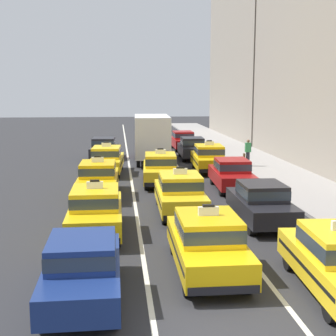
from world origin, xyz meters
name	(u,v)px	position (x,y,z in m)	size (l,w,h in m)	color
ground_plane	(230,330)	(0.00, 0.00, 0.00)	(160.00, 160.00, 0.00)	#2B2B2D
lane_stripe_left_center	(130,172)	(-1.60, 20.00, 0.00)	(0.14, 80.00, 0.01)	silver
lane_stripe_center_right	(181,171)	(1.60, 20.00, 0.00)	(0.14, 80.00, 0.01)	silver
sidewalk_curb	(297,183)	(7.20, 15.00, 0.07)	(4.00, 90.00, 0.15)	#9E9993
building_facade_row	(325,3)	(12.20, 24.08, 10.96)	(6.00, 56.26, 25.07)	gray
sedan_left_nearest	(83,267)	(-3.19, 1.77, 0.85)	(1.79, 4.31, 1.58)	black
taxi_left_second	(96,210)	(-3.13, 7.17, 0.88)	(1.84, 4.57, 1.96)	black
taxi_left_third	(98,178)	(-3.28, 13.22, 0.88)	(1.92, 4.60, 1.96)	black
taxi_left_fourth	(107,159)	(-3.01, 19.33, 0.88)	(2.09, 4.66, 1.96)	black
sedan_left_fifth	(104,148)	(-3.36, 25.53, 0.85)	(1.99, 4.39, 1.58)	black
taxi_center_nearest	(207,242)	(0.11, 3.25, 0.88)	(1.85, 4.57, 1.96)	black
taxi_center_second	(180,193)	(0.17, 9.63, 0.88)	(1.88, 4.59, 1.96)	black
taxi_center_third	(160,168)	(-0.08, 15.84, 0.88)	(2.07, 4.66, 1.96)	black
box_truck_center_fourth	(152,137)	(0.02, 23.96, 1.78)	(2.49, 7.04, 3.27)	black
sedan_right_second	(261,202)	(3.04, 7.85, 0.85)	(1.81, 4.32, 1.58)	black
sedan_right_third	(232,173)	(3.38, 14.02, 0.85)	(1.94, 4.37, 1.58)	black
taxi_right_fourth	(209,157)	(3.26, 19.53, 0.88)	(2.03, 4.64, 1.96)	black
sedan_right_fifth	(192,147)	(3.07, 25.03, 0.85)	(1.90, 4.36, 1.58)	black
sedan_right_sixth	(183,140)	(3.10, 30.25, 0.85)	(1.80, 4.32, 1.58)	black
pedestrian_near_crosswalk	(248,153)	(5.98, 20.45, 1.01)	(0.47, 0.24, 1.72)	#23232D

